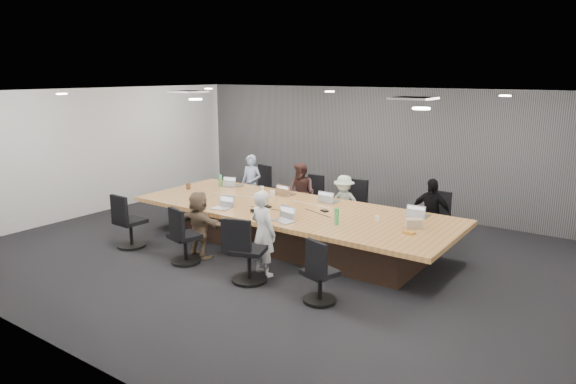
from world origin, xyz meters
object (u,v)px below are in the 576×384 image
Objects in this scene: chair_2 at (352,209)px; chair_3 at (436,225)px; bottle_clear at (262,192)px; conference_table at (291,226)px; chair_1 at (310,203)px; stapler at (254,211)px; laptop_2 at (330,201)px; person_0 at (251,185)px; person_1 at (301,193)px; person_2 at (344,204)px; laptop_6 at (284,221)px; chair_0 at (261,192)px; chair_5 at (185,241)px; chair_4 at (131,226)px; canvas_bag at (414,223)px; mug_brown at (188,186)px; laptop_0 at (235,186)px; person_5 at (199,224)px; chair_6 at (249,255)px; bottle_green_left at (220,181)px; laptop_5 at (221,208)px; person_3 at (430,214)px; snack_packet at (409,233)px; laptop_1 at (286,194)px; chair_7 at (320,277)px; person_6 at (263,233)px; laptop_3 at (419,215)px; bottle_green_right at (337,216)px.

chair_3 is at bearing 174.33° from chair_2.
conference_table is at bearing -18.48° from bottle_clear.
chair_2 reaches higher than chair_1.
laptop_2 is at bearing 67.00° from stapler.
person_0 reaches higher than bottle_clear.
chair_1 is (-0.67, 1.70, -0.04)m from conference_table.
person_2 is at bearing 0.64° from person_1.
chair_1 is 1.43m from person_0.
laptop_6 is at bearing -40.21° from bottle_clear.
conference_table is at bearing 65.14° from stapler.
chair_0 is 1.09× the size of chair_5.
chair_4 is 3.07× the size of canvas_bag.
laptop_6 is (-1.70, -2.50, 0.39)m from chair_3.
person_0 is at bearing 65.34° from mug_brown.
chair_5 is at bearing 101.39° from laptop_0.
person_2 is 3.01m from person_5.
canvas_bag is (1.88, 1.81, 0.39)m from chair_6.
laptop_6 is (2.43, -1.60, 0.00)m from laptop_0.
person_1 reaches higher than laptop_6.
conference_table is at bearing 74.03° from chair_5.
laptop_0 is at bearing 42.53° from bottle_green_left.
chair_3 is 2.84× the size of bottle_green_left.
person_3 is at bearing 27.10° from laptop_5.
person_3 is at bearing 172.32° from chair_1.
chair_1 is 0.55× the size of person_1.
person_0 is 0.82m from bottle_green_left.
chair_3 is at bearing 179.49° from chair_1.
laptop_6 is (1.08, -2.15, 0.10)m from person_1.
chair_2 is at bearing 140.71° from canvas_bag.
bottle_green_left reaches higher than laptop_2.
person_1 is 4.94× the size of canvas_bag.
person_1 reaches higher than chair_4.
person_5 is (-1.32, -2.70, 0.01)m from person_2.
laptop_0 is at bearing 140.99° from stapler.
person_3 reaches higher than snack_packet.
laptop_1 is at bearing 160.76° from chair_0.
chair_7 is 4.80m from person_0.
mug_brown is at bearing -164.30° from person_3.
person_1 is 3.88× the size of laptop_2.
laptop_6 is (0.00, 0.55, 0.06)m from person_6.
person_2 is at bearing 24.18° from mug_brown.
person_0 reaches higher than laptop_5.
laptop_3 is 0.24× the size of person_6.
chair_2 is at bearing -170.46° from laptop_0.
bottle_green_right reaches higher than laptop_1.
chair_5 is 1.39m from chair_6.
bottle_green_right is 1.22m from canvas_bag.
chair_3 is 4.51× the size of stapler.
chair_7 is 2.75× the size of canvas_bag.
chair_0 reaches higher than laptop_0.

